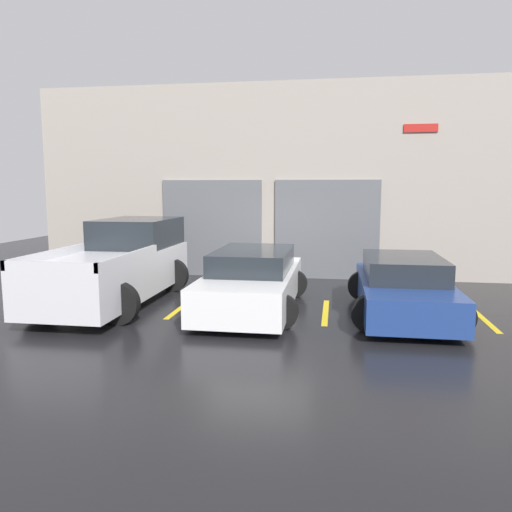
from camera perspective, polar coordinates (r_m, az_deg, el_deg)
name	(u,v)px	position (r m, az deg, el deg)	size (l,w,h in m)	color
ground_plane	(260,299)	(11.86, 0.41, -4.92)	(28.00, 28.00, 0.00)	black
shophouse_building	(276,183)	(14.83, 2.35, 8.38)	(14.45, 0.68, 5.61)	#9E9389
pickup_truck	(120,264)	(11.89, -15.30, -0.94)	(2.43, 5.13, 1.85)	silver
sedan_white	(253,281)	(10.75, -0.40, -2.89)	(2.20, 4.50, 1.29)	white
sedan_side	(403,287)	(10.71, 16.47, -3.46)	(2.18, 4.24, 1.21)	navy
parking_stripe_far_left	(52,301)	(12.52, -22.32, -4.82)	(0.12, 2.20, 0.01)	gold
parking_stripe_left	(182,306)	(11.22, -8.41, -5.72)	(0.12, 2.20, 0.01)	gold
parking_stripe_centre	(326,312)	(10.72, 7.95, -6.36)	(0.12, 2.20, 0.01)	gold
parking_stripe_right	(483,318)	(11.12, 24.48, -6.47)	(0.12, 2.20, 0.01)	gold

